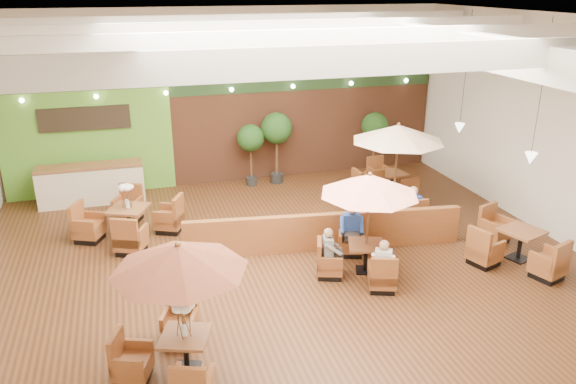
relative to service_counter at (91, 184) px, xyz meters
name	(u,v)px	position (x,y,z in m)	size (l,w,h in m)	color
room	(277,98)	(4.65, -3.88, 3.05)	(14.04, 14.00, 5.52)	#381E0F
service_counter	(91,184)	(0.00, 0.00, 0.00)	(3.00, 0.75, 1.18)	beige
booth_divider	(325,232)	(5.55, -4.89, -0.11)	(6.83, 0.18, 0.95)	brown
table_0	(177,281)	(1.70, -8.53, 1.15)	(2.36, 2.50, 2.41)	brown
table_1	(366,201)	(6.01, -6.18, 1.14)	(2.33, 2.46, 2.38)	brown
table_2	(395,151)	(7.99, -3.54, 1.36)	(2.58, 2.66, 2.71)	brown
table_3	(129,220)	(0.99, -2.73, -0.15)	(2.88, 2.88, 1.57)	brown
table_4	(510,247)	(9.52, -6.67, -0.23)	(1.90, 2.71, 0.96)	brown
table_5	(383,185)	(8.55, -1.86, -0.25)	(1.66, 2.45, 0.90)	brown
topiary_0	(251,140)	(4.88, 0.20, 0.91)	(0.86, 0.86, 2.00)	black
topiary_1	(277,131)	(5.73, 0.20, 1.15)	(1.00, 1.00, 2.32)	black
topiary_2	(375,128)	(9.15, 0.20, 0.99)	(0.91, 0.91, 2.11)	black
diner_0	(383,259)	(6.07, -7.05, 0.15)	(0.41, 0.40, 0.73)	silver
diner_1	(352,225)	(6.07, -5.31, 0.18)	(0.45, 0.41, 0.82)	#294EB2
diner_2	(330,247)	(5.20, -6.18, 0.14)	(0.33, 0.38, 0.71)	gray
diner_3	(411,205)	(8.06, -4.53, 0.19)	(0.41, 0.33, 0.83)	#294EB2
diner_4	(411,205)	(8.06, -4.53, 0.17)	(0.40, 0.33, 0.80)	silver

